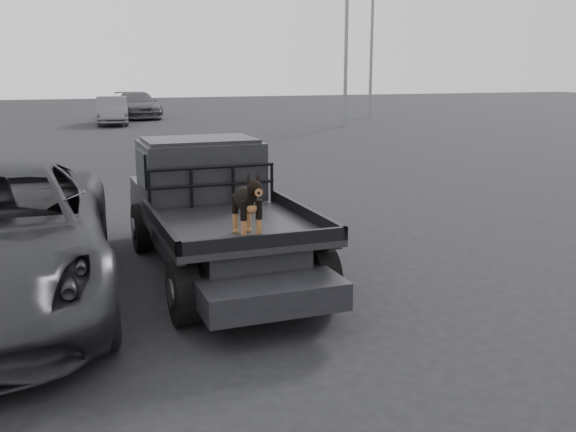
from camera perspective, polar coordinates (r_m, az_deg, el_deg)
name	(u,v)px	position (r m, az deg, el deg)	size (l,w,h in m)	color
ground	(289,306)	(7.85, 0.06, -7.97)	(120.00, 120.00, 0.00)	black
flatbed_ute	(217,241)	(9.02, -6.29, -2.21)	(2.00, 5.40, 0.92)	black
ute_cab	(200,168)	(9.74, -7.82, 4.29)	(1.72, 1.30, 0.88)	black
headache_rack	(213,187)	(9.05, -6.72, 2.61)	(1.80, 0.08, 0.55)	black
dog	(247,204)	(7.35, -3.71, 1.04)	(0.32, 0.60, 0.74)	black
distant_car_a	(112,111)	(34.91, -15.37, 9.02)	(1.51, 4.34, 1.43)	#56565B
distant_car_b	(138,105)	(39.20, -13.23, 9.57)	(2.12, 5.21, 1.51)	#4A4A4F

